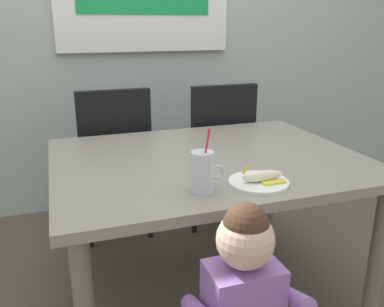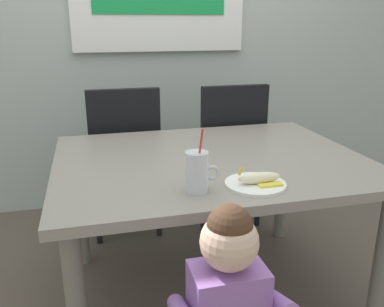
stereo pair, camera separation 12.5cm
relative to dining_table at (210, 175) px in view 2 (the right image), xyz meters
name	(u,v)px [view 2 (the right image)]	position (x,y,z in m)	size (l,w,h in m)	color
ground_plane	(209,293)	(0.00, 0.00, -0.64)	(24.00, 24.00, 0.00)	brown
back_wall	(157,3)	(0.00, 1.32, 0.81)	(6.40, 0.17, 2.90)	#ADB7B2
dining_table	(210,175)	(0.00, 0.00, 0.00)	(1.39, 1.07, 0.73)	gray
dining_chair_left	(124,153)	(-0.33, 0.75, -0.10)	(0.44, 0.45, 0.96)	black
dining_chair_right	(227,147)	(0.34, 0.72, -0.10)	(0.44, 0.45, 0.96)	black
toddler_standing	(228,301)	(-0.16, -0.72, -0.12)	(0.33, 0.24, 0.84)	#3F4760
milk_cup	(197,174)	(-0.16, -0.37, 0.15)	(0.13, 0.09, 0.25)	silver
snack_plate	(255,184)	(0.06, -0.37, 0.09)	(0.23, 0.23, 0.01)	white
peeled_banana	(260,178)	(0.08, -0.38, 0.12)	(0.17, 0.11, 0.07)	#F4EAC6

